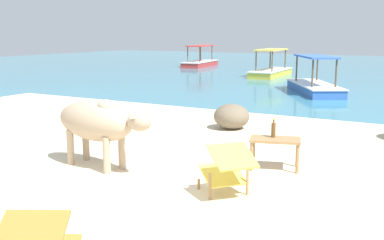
% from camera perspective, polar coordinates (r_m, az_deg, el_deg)
% --- Properties ---
extents(sand_beach, '(18.00, 14.00, 0.04)m').
position_cam_1_polar(sand_beach, '(6.05, -11.53, -9.84)').
color(sand_beach, beige).
rests_on(sand_beach, ground).
extents(water_surface, '(60.00, 36.00, 0.03)m').
position_cam_1_polar(water_surface, '(26.62, 21.03, 5.41)').
color(water_surface, teal).
rests_on(water_surface, ground).
extents(cow, '(1.94, 0.78, 1.08)m').
position_cam_1_polar(cow, '(7.34, -11.47, -0.25)').
color(cow, tan).
rests_on(cow, sand_beach).
extents(low_bench_table, '(0.86, 0.64, 0.48)m').
position_cam_1_polar(low_bench_table, '(7.29, 10.07, -2.85)').
color(low_bench_table, '#A37A4C').
rests_on(low_bench_table, sand_beach).
extents(bottle, '(0.07, 0.07, 0.30)m').
position_cam_1_polar(bottle, '(7.32, 9.87, -1.17)').
color(bottle, brown).
rests_on(bottle, low_bench_table).
extents(deck_chair_far, '(0.92, 0.91, 0.68)m').
position_cam_1_polar(deck_chair_far, '(6.02, 4.35, -5.72)').
color(deck_chair_far, '#A37A4C').
rests_on(deck_chair_far, sand_beach).
extents(shore_rock_large, '(1.05, 1.05, 0.54)m').
position_cam_1_polar(shore_rock_large, '(10.21, 4.82, 0.44)').
color(shore_rock_large, '#756651').
rests_on(shore_rock_large, sand_beach).
extents(boat_yellow, '(1.31, 3.72, 1.29)m').
position_cam_1_polar(boat_yellow, '(22.92, 9.56, 5.96)').
color(boat_yellow, gold).
rests_on(boat_yellow, water_surface).
extents(boat_red, '(1.60, 3.79, 1.29)m').
position_cam_1_polar(boat_red, '(29.14, 0.99, 7.08)').
color(boat_red, '#C63833').
rests_on(boat_red, water_surface).
extents(boat_blue, '(2.85, 3.75, 1.29)m').
position_cam_1_polar(boat_blue, '(16.97, 14.66, 4.15)').
color(boat_blue, '#3866B7').
rests_on(boat_blue, water_surface).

